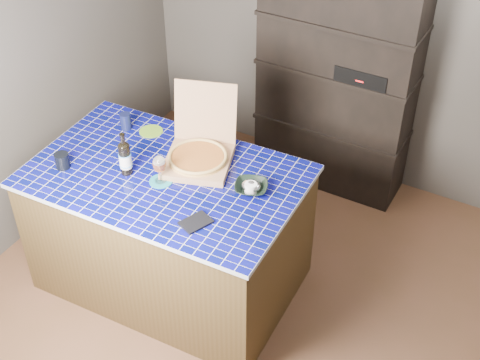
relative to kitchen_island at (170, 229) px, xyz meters
The scene contains 14 objects.
room 0.92m from the kitchen_island, 11.31° to the left, with size 3.50×3.50×3.50m.
shelving_unit 1.75m from the kitchen_island, 73.17° to the left, with size 1.20×0.41×1.80m.
kitchen_island is the anchor object (origin of this frame).
pizza_box 0.59m from the kitchen_island, 60.02° to the left, with size 0.55×0.61×0.45m.
mead_bottle 0.64m from the kitchen_island, 154.87° to the right, with size 0.08×0.08×0.30m.
teal_trivet 0.48m from the kitchen_island, 74.02° to the right, with size 0.15×0.15×0.01m, color #187781.
wine_glass 0.61m from the kitchen_island, 74.02° to the right, with size 0.08×0.08×0.19m.
tumbler 0.84m from the kitchen_island, 157.34° to the right, with size 0.09×0.09×0.10m, color black.
dvd_case 0.70m from the kitchen_island, 35.23° to the right, with size 0.12×0.17×0.01m, color black.
bowl 0.75m from the kitchen_island, 12.41° to the left, with size 0.20×0.20×0.05m, color black.
foil_contents 0.76m from the kitchen_island, 12.41° to the left, with size 0.12×0.10×0.06m, color silver.
white_jar 0.76m from the kitchen_island, 10.79° to the left, with size 0.08×0.08×0.07m, color white.
navy_cup 0.80m from the kitchen_island, 150.25° to the left, with size 0.07×0.07×0.12m, color black.
green_trivet 0.69m from the kitchen_island, 135.29° to the left, with size 0.16×0.16×0.01m, color #6DA723.
Camera 1 is at (1.55, -2.76, 3.55)m, focal length 50.00 mm.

